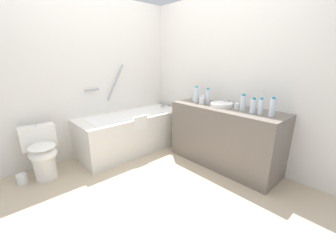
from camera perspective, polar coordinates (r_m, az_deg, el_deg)
The scene contains 19 objects.
ground_plane at distance 2.63m, azimuth -4.65°, elevation -15.50°, with size 3.74×3.74×0.00m, color #C1AD8E.
wall_back_tiled at distance 3.46m, azimuth -20.10°, elevation 11.95°, with size 3.12×0.10×2.30m, color white.
wall_right_mirror at distance 3.26m, azimuth 15.22°, elevation 12.10°, with size 0.10×3.14×2.30m, color white.
bathtub at distance 3.47m, azimuth -9.62°, elevation -1.28°, with size 1.69×0.70×1.35m.
toilet at distance 3.05m, azimuth -30.85°, elevation -6.09°, with size 0.41×0.53×0.66m.
vanity_counter at distance 3.02m, azimuth 14.86°, elevation -2.77°, with size 0.55×1.51×0.83m, color #6B6056.
sink_basin at distance 2.93m, azimuth 14.22°, elevation 5.61°, with size 0.29×0.29×0.05m, color white.
sink_faucet at distance 3.08m, azimuth 16.05°, elevation 6.20°, with size 0.13×0.15×0.07m.
water_bottle_0 at distance 2.67m, azimuth 22.03°, elevation 5.02°, with size 0.07×0.07×0.19m.
water_bottle_1 at distance 3.11m, azimuth 7.61°, elevation 8.34°, with size 0.07×0.07×0.24m.
water_bottle_2 at distance 2.61m, azimuth 26.36°, elevation 4.52°, with size 0.06×0.06×0.22m.
water_bottle_3 at distance 2.64m, azimuth 23.78°, elevation 4.78°, with size 0.06×0.06×0.20m.
water_bottle_4 at distance 2.77m, azimuth 19.61°, elevation 5.93°, with size 0.07×0.07×0.21m.
water_bottle_5 at distance 3.08m, azimuth 10.59°, elevation 7.90°, with size 0.06×0.06×0.22m.
drinking_glass_0 at distance 3.22m, azimuth 7.14°, elevation 7.37°, with size 0.07×0.07×0.08m, color white.
drinking_glass_1 at distance 2.84m, azimuth 18.10°, elevation 5.15°, with size 0.06×0.06×0.08m, color white.
drinking_glass_2 at distance 3.04m, azimuth 9.11°, elevation 6.80°, with size 0.08×0.08×0.09m, color white.
drinking_glass_3 at distance 3.15m, azimuth 9.19°, elevation 7.22°, with size 0.06×0.06×0.10m, color white.
toilet_paper_roll at distance 3.16m, azimuth -34.72°, elevation -11.66°, with size 0.11×0.11×0.12m, color white.
Camera 1 is at (-1.32, -1.76, 1.45)m, focal length 22.58 mm.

